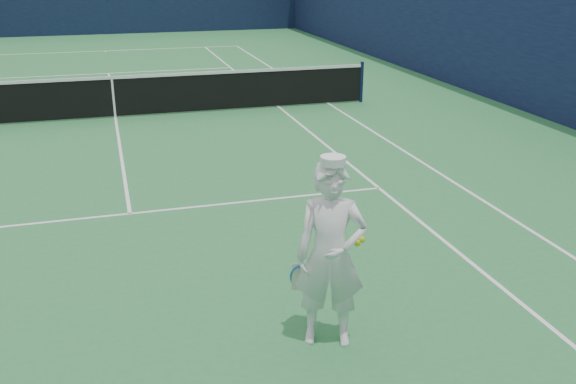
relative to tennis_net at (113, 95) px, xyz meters
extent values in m
plane|color=#2C733D|center=(0.00, 0.00, -0.55)|extent=(80.00, 80.00, 0.00)
cube|color=white|center=(0.00, 11.88, -0.55)|extent=(11.03, 0.06, 0.01)
cube|color=white|center=(5.49, 0.00, -0.55)|extent=(0.06, 23.83, 0.01)
cube|color=white|center=(4.12, 0.00, -0.55)|extent=(0.06, 23.77, 0.01)
cube|color=white|center=(0.00, 6.40, -0.55)|extent=(8.23, 0.06, 0.01)
cube|color=white|center=(0.00, -6.40, -0.55)|extent=(8.23, 0.06, 0.01)
cube|color=white|center=(0.00, 0.00, -0.55)|extent=(0.06, 12.80, 0.01)
cube|color=white|center=(0.00, 11.73, -0.55)|extent=(0.06, 0.30, 0.01)
cube|color=#0F173A|center=(10.00, 0.00, 1.45)|extent=(0.12, 36.12, 4.00)
cylinder|color=#141E4C|center=(6.40, 0.00, -0.02)|extent=(0.09, 0.09, 1.07)
cube|color=black|center=(0.00, 0.00, -0.05)|extent=(12.79, 0.02, 0.92)
cube|color=white|center=(0.00, 0.00, 0.42)|extent=(12.79, 0.04, 0.07)
cube|color=white|center=(0.00, 0.00, -0.08)|extent=(0.05, 0.03, 0.94)
imported|color=white|center=(1.78, -10.45, 0.40)|extent=(0.81, 0.66, 1.91)
cylinder|color=white|center=(1.78, -10.45, 1.38)|extent=(0.24, 0.24, 0.08)
cube|color=white|center=(1.82, -10.33, 1.35)|extent=(0.20, 0.15, 0.02)
cylinder|color=navy|center=(1.54, -10.28, 0.44)|extent=(0.06, 0.10, 0.22)
cube|color=blue|center=(1.54, -10.23, 0.26)|extent=(0.03, 0.03, 0.14)
torus|color=blue|center=(1.58, -10.17, 0.05)|extent=(0.31, 0.19, 0.29)
cube|color=beige|center=(1.58, -10.17, 0.05)|extent=(0.21, 0.07, 0.30)
sphere|color=#CDD518|center=(2.05, -10.44, 0.50)|extent=(0.07, 0.07, 0.07)
sphere|color=#CDD518|center=(2.10, -10.43, 0.53)|extent=(0.07, 0.07, 0.07)
camera|label=1|loc=(-0.19, -15.76, 3.16)|focal=40.00mm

